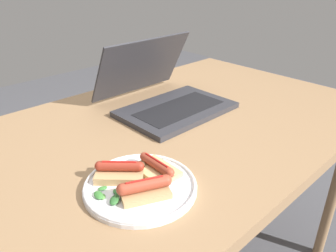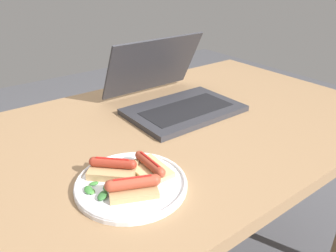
% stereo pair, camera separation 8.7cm
% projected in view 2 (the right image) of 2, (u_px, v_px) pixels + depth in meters
% --- Properties ---
extents(desk, '(1.47, 0.85, 0.75)m').
position_uv_depth(desk, '(165.00, 143.00, 1.02)').
color(desk, '#93704C').
rests_on(desk, ground_plane).
extents(laptop, '(0.37, 0.35, 0.23)m').
position_uv_depth(laptop, '(175.00, 96.00, 1.11)').
color(laptop, '#2D2D33').
rests_on(laptop, desk).
extents(plate, '(0.25, 0.25, 0.02)m').
position_uv_depth(plate, '(131.00, 183.00, 0.73)').
color(plate, silver).
rests_on(plate, desk).
extents(sausage_toast_left, '(0.12, 0.10, 0.04)m').
position_uv_depth(sausage_toast_left, '(133.00, 186.00, 0.69)').
color(sausage_toast_left, tan).
rests_on(sausage_toast_left, plate).
extents(sausage_toast_middle, '(0.07, 0.11, 0.04)m').
position_uv_depth(sausage_toast_middle, '(150.00, 167.00, 0.76)').
color(sausage_toast_middle, tan).
rests_on(sausage_toast_middle, plate).
extents(sausage_toast_right, '(0.13, 0.13, 0.04)m').
position_uv_depth(sausage_toast_right, '(113.00, 168.00, 0.75)').
color(sausage_toast_right, tan).
rests_on(sausage_toast_right, plate).
extents(salad_pile, '(0.05, 0.08, 0.01)m').
position_uv_depth(salad_pile, '(97.00, 192.00, 0.69)').
color(salad_pile, '#2D662D').
rests_on(salad_pile, plate).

